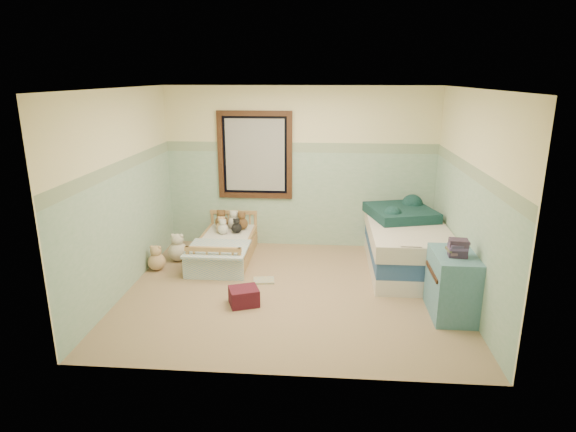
# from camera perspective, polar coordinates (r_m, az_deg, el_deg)

# --- Properties ---
(floor) EXTENTS (4.20, 3.60, 0.02)m
(floor) POSITION_cam_1_polar(r_m,az_deg,el_deg) (6.24, 0.40, -8.93)
(floor) COLOR #8B7352
(floor) RESTS_ON ground
(ceiling) EXTENTS (4.20, 3.60, 0.02)m
(ceiling) POSITION_cam_1_polar(r_m,az_deg,el_deg) (5.64, 0.45, 14.90)
(ceiling) COLOR white
(ceiling) RESTS_ON wall_back
(wall_back) EXTENTS (4.20, 0.04, 2.50)m
(wall_back) POSITION_cam_1_polar(r_m,az_deg,el_deg) (7.57, 1.42, 5.65)
(wall_back) COLOR beige
(wall_back) RESTS_ON floor
(wall_front) EXTENTS (4.20, 0.04, 2.50)m
(wall_front) POSITION_cam_1_polar(r_m,az_deg,el_deg) (4.09, -1.42, -3.66)
(wall_front) COLOR beige
(wall_front) RESTS_ON floor
(wall_left) EXTENTS (0.04, 3.60, 2.50)m
(wall_left) POSITION_cam_1_polar(r_m,az_deg,el_deg) (6.32, -18.96, 2.62)
(wall_left) COLOR beige
(wall_left) RESTS_ON floor
(wall_right) EXTENTS (0.04, 3.60, 2.50)m
(wall_right) POSITION_cam_1_polar(r_m,az_deg,el_deg) (6.04, 20.73, 1.85)
(wall_right) COLOR beige
(wall_right) RESTS_ON floor
(wainscot_mint) EXTENTS (4.20, 0.01, 1.50)m
(wainscot_mint) POSITION_cam_1_polar(r_m,az_deg,el_deg) (7.66, 1.39, 1.95)
(wainscot_mint) COLOR #7FAA8C
(wainscot_mint) RESTS_ON floor
(border_strip) EXTENTS (4.20, 0.01, 0.15)m
(border_strip) POSITION_cam_1_polar(r_m,az_deg,el_deg) (7.50, 1.43, 8.07)
(border_strip) COLOR #4A6B53
(border_strip) RESTS_ON wall_back
(window_frame) EXTENTS (1.16, 0.06, 1.36)m
(window_frame) POSITION_cam_1_polar(r_m,az_deg,el_deg) (7.56, -3.93, 7.15)
(window_frame) COLOR black
(window_frame) RESTS_ON wall_back
(window_blinds) EXTENTS (0.92, 0.01, 1.12)m
(window_blinds) POSITION_cam_1_polar(r_m,az_deg,el_deg) (7.57, -3.92, 7.16)
(window_blinds) COLOR #B7B7B5
(window_blinds) RESTS_ON window_frame
(toddler_bed_frame) EXTENTS (0.77, 1.53, 0.20)m
(toddler_bed_frame) POSITION_cam_1_polar(r_m,az_deg,el_deg) (7.30, -7.41, -4.29)
(toddler_bed_frame) COLOR #A1713E
(toddler_bed_frame) RESTS_ON floor
(toddler_mattress) EXTENTS (0.70, 1.47, 0.12)m
(toddler_mattress) POSITION_cam_1_polar(r_m,az_deg,el_deg) (7.24, -7.46, -3.12)
(toddler_mattress) COLOR silver
(toddler_mattress) RESTS_ON toddler_bed_frame
(patchwork_quilt) EXTENTS (0.83, 0.77, 0.03)m
(patchwork_quilt) POSITION_cam_1_polar(r_m,az_deg,el_deg) (6.78, -8.30, -3.85)
(patchwork_quilt) COLOR #6FABD6
(patchwork_quilt) RESTS_ON toddler_mattress
(plush_bed_brown) EXTENTS (0.20, 0.20, 0.20)m
(plush_bed_brown) POSITION_cam_1_polar(r_m,az_deg,el_deg) (7.69, -7.84, -0.71)
(plush_bed_brown) COLOR brown
(plush_bed_brown) RESTS_ON toddler_mattress
(plush_bed_white) EXTENTS (0.20, 0.20, 0.20)m
(plush_bed_white) POSITION_cam_1_polar(r_m,az_deg,el_deg) (7.65, -6.37, -0.76)
(plush_bed_white) COLOR silver
(plush_bed_white) RESTS_ON toddler_mattress
(plush_bed_tan) EXTENTS (0.18, 0.18, 0.18)m
(plush_bed_tan) POSITION_cam_1_polar(r_m,az_deg,el_deg) (7.48, -7.81, -1.32)
(plush_bed_tan) COLOR tan
(plush_bed_tan) RESTS_ON toddler_mattress
(plush_bed_dark) EXTENTS (0.16, 0.16, 0.16)m
(plush_bed_dark) POSITION_cam_1_polar(r_m,az_deg,el_deg) (7.43, -6.08, -1.43)
(plush_bed_dark) COLOR black
(plush_bed_dark) RESTS_ON toddler_mattress
(plush_floor_cream) EXTENTS (0.28, 0.28, 0.28)m
(plush_floor_cream) POSITION_cam_1_polar(r_m,az_deg,el_deg) (7.33, -12.82, -4.11)
(plush_floor_cream) COLOR beige
(plush_floor_cream) RESTS_ON floor
(plush_floor_tan) EXTENTS (0.25, 0.25, 0.25)m
(plush_floor_tan) POSITION_cam_1_polar(r_m,az_deg,el_deg) (7.07, -15.21, -5.22)
(plush_floor_tan) COLOR tan
(plush_floor_tan) RESTS_ON floor
(twin_bed_frame) EXTENTS (1.00, 2.01, 0.22)m
(twin_bed_frame) POSITION_cam_1_polar(r_m,az_deg,el_deg) (7.12, 13.56, -5.07)
(twin_bed_frame) COLOR silver
(twin_bed_frame) RESTS_ON floor
(twin_boxspring) EXTENTS (1.00, 2.01, 0.22)m
(twin_boxspring) POSITION_cam_1_polar(r_m,az_deg,el_deg) (7.04, 13.67, -3.40)
(twin_boxspring) COLOR #294C81
(twin_boxspring) RESTS_ON twin_bed_frame
(twin_mattress) EXTENTS (1.04, 2.05, 0.22)m
(twin_mattress) POSITION_cam_1_polar(r_m,az_deg,el_deg) (6.97, 13.79, -1.69)
(twin_mattress) COLOR silver
(twin_mattress) RESTS_ON twin_boxspring
(teal_blanket) EXTENTS (1.06, 1.10, 0.14)m
(teal_blanket) POSITION_cam_1_polar(r_m,az_deg,el_deg) (7.20, 13.14, 0.41)
(teal_blanket) COLOR black
(teal_blanket) RESTS_ON twin_mattress
(dresser) EXTENTS (0.46, 0.74, 0.74)m
(dresser) POSITION_cam_1_polar(r_m,az_deg,el_deg) (5.82, 18.79, -7.66)
(dresser) COLOR teal
(dresser) RESTS_ON floor
(book_stack) EXTENTS (0.21, 0.17, 0.20)m
(book_stack) POSITION_cam_1_polar(r_m,az_deg,el_deg) (5.59, 19.40, -3.57)
(book_stack) COLOR #4E282F
(book_stack) RESTS_ON dresser
(red_pillow) EXTENTS (0.42, 0.39, 0.21)m
(red_pillow) POSITION_cam_1_polar(r_m,az_deg,el_deg) (5.88, -5.22, -9.41)
(red_pillow) COLOR maroon
(red_pillow) RESTS_ON floor
(floor_book) EXTENTS (0.31, 0.25, 0.03)m
(floor_book) POSITION_cam_1_polar(r_m,az_deg,el_deg) (6.51, -2.88, -7.59)
(floor_book) COLOR yellow
(floor_book) RESTS_ON floor
(extra_plush_0) EXTENTS (0.19, 0.19, 0.19)m
(extra_plush_0) POSITION_cam_1_polar(r_m,az_deg,el_deg) (7.59, -5.46, -0.91)
(extra_plush_0) COLOR brown
(extra_plush_0) RESTS_ON toddler_mattress
(extra_plush_1) EXTENTS (0.16, 0.16, 0.16)m
(extra_plush_1) POSITION_cam_1_polar(r_m,az_deg,el_deg) (7.42, -7.66, -1.52)
(extra_plush_1) COLOR silver
(extra_plush_1) RESTS_ON toddler_mattress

